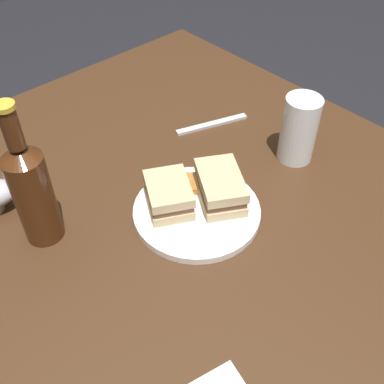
{
  "coord_description": "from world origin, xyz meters",
  "views": [
    {
      "loc": [
        -0.5,
        0.45,
        1.38
      ],
      "look_at": [
        -0.03,
        0.01,
        0.75
      ],
      "focal_mm": 43.33,
      "sensor_mm": 36.0,
      "label": 1
    }
  ],
  "objects_px": {
    "sandwich_half_right": "(169,195)",
    "pint_glass": "(298,133)",
    "plate": "(197,211)",
    "cider_bottle": "(32,190)",
    "sandwich_half_left": "(220,187)",
    "fork": "(212,124)"
  },
  "relations": [
    {
      "from": "sandwich_half_right",
      "to": "pint_glass",
      "type": "distance_m",
      "value": 0.32
    },
    {
      "from": "pint_glass",
      "to": "sandwich_half_right",
      "type": "bearing_deg",
      "value": 78.85
    },
    {
      "from": "plate",
      "to": "sandwich_half_right",
      "type": "bearing_deg",
      "value": 37.33
    },
    {
      "from": "sandwich_half_right",
      "to": "cider_bottle",
      "type": "height_order",
      "value": "cider_bottle"
    },
    {
      "from": "sandwich_half_left",
      "to": "cider_bottle",
      "type": "height_order",
      "value": "cider_bottle"
    },
    {
      "from": "plate",
      "to": "sandwich_half_left",
      "type": "relative_size",
      "value": 1.68
    },
    {
      "from": "plate",
      "to": "sandwich_half_left",
      "type": "bearing_deg",
      "value": -99.28
    },
    {
      "from": "sandwich_half_left",
      "to": "sandwich_half_right",
      "type": "bearing_deg",
      "value": 59.03
    },
    {
      "from": "plate",
      "to": "fork",
      "type": "relative_size",
      "value": 1.36
    },
    {
      "from": "pint_glass",
      "to": "fork",
      "type": "xyz_separation_m",
      "value": [
        0.2,
        0.05,
        -0.06
      ]
    },
    {
      "from": "fork",
      "to": "pint_glass",
      "type": "bearing_deg",
      "value": -56.25
    },
    {
      "from": "fork",
      "to": "sandwich_half_left",
      "type": "bearing_deg",
      "value": -111.58
    },
    {
      "from": "sandwich_half_left",
      "to": "pint_glass",
      "type": "xyz_separation_m",
      "value": [
        -0.01,
        -0.22,
        0.02
      ]
    },
    {
      "from": "cider_bottle",
      "to": "pint_glass",
      "type": "bearing_deg",
      "value": -108.33
    },
    {
      "from": "sandwich_half_left",
      "to": "cider_bottle",
      "type": "xyz_separation_m",
      "value": [
        0.16,
        0.29,
        0.07
      ]
    },
    {
      "from": "sandwich_half_left",
      "to": "sandwich_half_right",
      "type": "relative_size",
      "value": 1.13
    },
    {
      "from": "plate",
      "to": "sandwich_half_right",
      "type": "distance_m",
      "value": 0.06
    },
    {
      "from": "sandwich_half_right",
      "to": "cider_bottle",
      "type": "distance_m",
      "value": 0.25
    },
    {
      "from": "pint_glass",
      "to": "plate",
      "type": "bearing_deg",
      "value": 86.3
    },
    {
      "from": "pint_glass",
      "to": "cider_bottle",
      "type": "relative_size",
      "value": 0.52
    },
    {
      "from": "sandwich_half_right",
      "to": "cider_bottle",
      "type": "xyz_separation_m",
      "value": [
        0.11,
        0.21,
        0.07
      ]
    },
    {
      "from": "plate",
      "to": "cider_bottle",
      "type": "distance_m",
      "value": 0.3
    }
  ]
}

